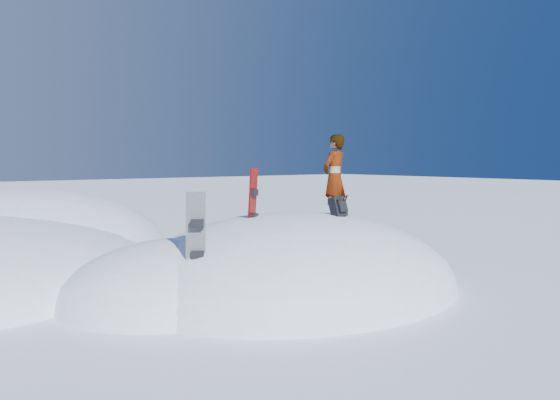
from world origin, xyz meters
TOP-DOWN VIEW (x-y plane):
  - ground at (0.00, 0.00)m, footprint 120.00×120.00m
  - snow_mound at (-0.17, 0.24)m, footprint 8.00×6.00m
  - rock_outcrop at (3.72, 3.01)m, footprint 4.68×4.41m
  - snowboard_red at (-0.79, 0.27)m, footprint 0.32×0.28m
  - snowboard_dark at (-2.49, -0.56)m, footprint 0.43×0.42m
  - backpack at (0.75, -0.52)m, footprint 0.29×0.36m
  - gear_pile at (-2.81, -0.90)m, footprint 0.83×0.70m
  - person at (1.77, 0.67)m, footprint 0.80×0.63m

SIDE VIEW (x-z plane):
  - ground at x=0.00m, z-range 0.00..0.00m
  - snow_mound at x=-0.17m, z-range -1.50..1.50m
  - rock_outcrop at x=3.72m, z-range -0.82..0.85m
  - gear_pile at x=-2.81m, z-range 0.00..0.22m
  - snowboard_dark at x=-2.49m, z-range 0.36..2.05m
  - backpack at x=0.75m, z-range 1.37..1.85m
  - snowboard_red at x=-0.79m, z-range 0.85..2.41m
  - person at x=1.77m, z-range 1.17..3.12m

